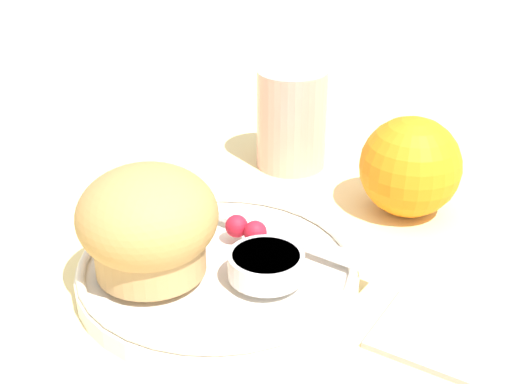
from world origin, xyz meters
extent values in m
plane|color=beige|center=(0.00, 0.00, 0.00)|extent=(3.00, 3.00, 0.00)
cylinder|color=silver|center=(0.00, 0.00, 0.01)|extent=(0.20, 0.20, 0.01)
torus|color=silver|center=(0.00, 0.00, 0.02)|extent=(0.19, 0.19, 0.01)
cylinder|color=tan|center=(-0.03, -0.03, 0.04)|extent=(0.07, 0.07, 0.03)
ellipsoid|color=#A87F47|center=(-0.03, -0.03, 0.06)|extent=(0.09, 0.09, 0.07)
cylinder|color=silver|center=(0.04, 0.00, 0.03)|extent=(0.05, 0.05, 0.02)
cylinder|color=silver|center=(0.04, 0.00, 0.03)|extent=(0.04, 0.04, 0.00)
sphere|color=#B7192D|center=(-0.01, 0.03, 0.03)|extent=(0.02, 0.02, 0.02)
sphere|color=#B7192D|center=(0.01, 0.03, 0.03)|extent=(0.02, 0.02, 0.02)
cube|color=silver|center=(0.02, 0.05, 0.02)|extent=(0.16, 0.02, 0.00)
sphere|color=orange|center=(0.07, 0.17, 0.04)|extent=(0.08, 0.08, 0.08)
cylinder|color=#E5998C|center=(-0.05, 0.20, 0.05)|extent=(0.06, 0.06, 0.09)
cube|color=#D19E93|center=(0.18, 0.02, 0.00)|extent=(0.12, 0.07, 0.01)
camera|label=1|loc=(0.24, -0.34, 0.29)|focal=50.00mm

